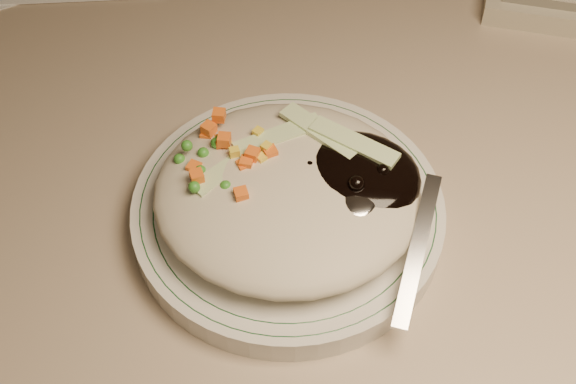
{
  "coord_description": "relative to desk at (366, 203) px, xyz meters",
  "views": [
    {
      "loc": [
        -0.04,
        0.85,
        1.23
      ],
      "look_at": [
        -0.07,
        1.2,
        0.78
      ],
      "focal_mm": 50.0,
      "sensor_mm": 36.0,
      "label": 1
    }
  ],
  "objects": [
    {
      "name": "plate_rim",
      "position": [
        -0.07,
        -0.18,
        0.22
      ],
      "size": [
        0.22,
        0.22,
        0.0
      ],
      "color": "#144723",
      "rests_on": "plate"
    },
    {
      "name": "desk",
      "position": [
        0.0,
        0.0,
        0.0
      ],
      "size": [
        1.4,
        0.7,
        0.74
      ],
      "color": "gray",
      "rests_on": "ground"
    },
    {
      "name": "meal",
      "position": [
        -0.06,
        -0.18,
        0.24
      ],
      "size": [
        0.2,
        0.18,
        0.05
      ],
      "color": "#B4AB92",
      "rests_on": "plate"
    },
    {
      "name": "plate",
      "position": [
        -0.07,
        -0.18,
        0.21
      ],
      "size": [
        0.23,
        0.23,
        0.02
      ],
      "primitive_type": "cylinder",
      "color": "silver",
      "rests_on": "desk"
    }
  ]
}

